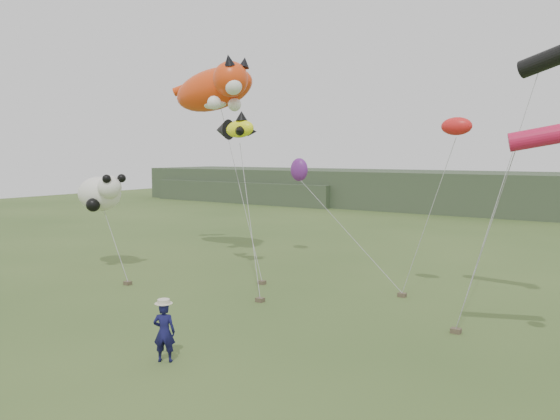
{
  "coord_description": "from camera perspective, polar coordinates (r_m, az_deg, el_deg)",
  "views": [
    {
      "loc": [
        10.62,
        -12.75,
        5.86
      ],
      "look_at": [
        0.07,
        3.0,
        3.91
      ],
      "focal_mm": 35.0,
      "sensor_mm": 36.0,
      "label": 1
    }
  ],
  "objects": [
    {
      "name": "misc_kites",
      "position": [
        27.52,
        6.7,
        5.49
      ],
      "size": [
        11.25,
        5.49,
        2.95
      ],
      "color": "red",
      "rests_on": "ground"
    },
    {
      "name": "ground",
      "position": [
        17.6,
        -5.79,
        -13.62
      ],
      "size": [
        120.0,
        120.0,
        0.0
      ],
      "primitive_type": "plane",
      "color": "#385123",
      "rests_on": "ground"
    },
    {
      "name": "headland",
      "position": [
        59.19,
        20.33,
        1.68
      ],
      "size": [
        90.0,
        13.0,
        4.0
      ],
      "color": "#2D3D28",
      "rests_on": "ground"
    },
    {
      "name": "cat_kite",
      "position": [
        30.61,
        -6.6,
        12.54
      ],
      "size": [
        6.54,
        3.49,
        3.11
      ],
      "color": "#E93F10",
      "rests_on": "ground"
    },
    {
      "name": "panda_kite",
      "position": [
        28.91,
        -18.22,
        1.69
      ],
      "size": [
        3.06,
        1.98,
        1.9
      ],
      "color": "white",
      "rests_on": "ground"
    },
    {
      "name": "sandbag_anchors",
      "position": [
        22.53,
        1.21,
        -9.0
      ],
      "size": [
        14.53,
        5.14,
        0.16
      ],
      "color": "brown",
      "rests_on": "ground"
    },
    {
      "name": "festival_attendant",
      "position": [
        16.1,
        -12.0,
        -12.37
      ],
      "size": [
        0.75,
        0.67,
        1.72
      ],
      "primitive_type": "imported",
      "rotation": [
        0.0,
        0.0,
        3.66
      ],
      "color": "#121142",
      "rests_on": "ground"
    },
    {
      "name": "fish_kite",
      "position": [
        26.4,
        -4.89,
        8.47
      ],
      "size": [
        2.53,
        1.73,
        1.33
      ],
      "color": "#F9FD16",
      "rests_on": "ground"
    }
  ]
}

